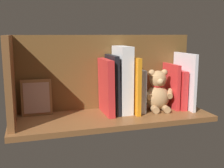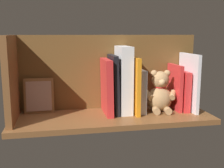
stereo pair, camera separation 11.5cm
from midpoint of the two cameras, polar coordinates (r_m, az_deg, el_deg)
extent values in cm
cube|color=brown|center=(118.97, 2.80, -6.92)|extent=(84.05, 29.64, 2.20)
cube|color=brown|center=(127.04, 1.53, 2.49)|extent=(84.05, 1.50, 33.63)
cube|color=brown|center=(112.40, -17.36, 0.98)|extent=(2.40, 23.64, 33.63)
cube|color=silver|center=(130.49, 18.00, 0.38)|extent=(1.44, 18.73, 25.47)
cube|color=red|center=(131.24, 16.49, -1.21)|extent=(2.66, 15.55, 17.70)
cube|color=red|center=(130.03, 15.30, -0.63)|extent=(1.57, 14.73, 20.51)
ellipsoid|color=tan|center=(126.04, 12.44, -3.00)|extent=(11.92, 10.97, 11.23)
sphere|color=tan|center=(124.38, 12.59, 0.81)|extent=(7.72, 7.72, 7.72)
sphere|color=tan|center=(124.74, 13.93, 2.13)|extent=(2.98, 2.98, 2.98)
sphere|color=tan|center=(123.21, 11.35, 2.14)|extent=(2.98, 2.98, 2.98)
sphere|color=tan|center=(121.36, 12.99, 0.29)|extent=(2.98, 2.98, 2.98)
cylinder|color=tan|center=(125.80, 14.99, -2.22)|extent=(4.93, 6.10, 4.15)
cylinder|color=tan|center=(122.98, 10.24, -2.31)|extent=(3.70, 5.94, 4.15)
cylinder|color=tan|center=(123.30, 14.08, -5.35)|extent=(3.55, 4.59, 2.98)
cylinder|color=tan|center=(121.95, 11.80, -5.43)|extent=(3.55, 4.59, 2.98)
torus|color=red|center=(124.91, 12.54, -0.57)|extent=(5.80, 5.80, 0.88)
cube|color=silver|center=(123.79, 8.28, -1.31)|extent=(2.62, 14.65, 18.83)
cube|color=orange|center=(121.07, 7.20, -0.22)|extent=(1.71, 17.35, 24.30)
cube|color=white|center=(120.47, 5.15, 0.88)|extent=(5.20, 14.97, 28.90)
cube|color=black|center=(119.58, 3.11, -0.06)|extent=(2.98, 15.32, 25.28)
cube|color=red|center=(118.28, 1.69, -0.56)|extent=(3.25, 16.82, 23.66)
cube|color=brown|center=(122.76, -12.25, -2.42)|extent=(12.71, 3.47, 15.30)
cube|color=tan|center=(122.05, -12.26, -2.49)|extent=(10.68, 2.27, 12.75)
camera|label=1|loc=(0.06, -87.14, 0.52)|focal=44.34mm
camera|label=2|loc=(0.06, 92.86, -0.52)|focal=44.34mm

